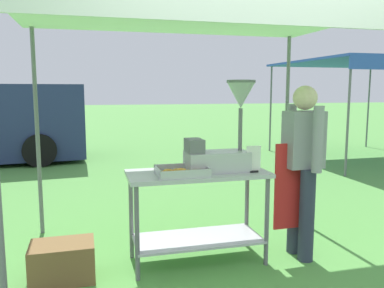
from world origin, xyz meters
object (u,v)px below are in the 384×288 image
at_px(neighbour_tent, 365,64).
at_px(menu_sign, 253,161).
at_px(donut_tray, 181,172).
at_px(donut_fryer, 223,138).
at_px(vendor, 302,163).
at_px(stall_canopy, 195,19).
at_px(supply_crate, 63,261).
at_px(donut_cart, 198,198).

bearing_deg(neighbour_tent, menu_sign, -135.53).
xyz_separation_m(donut_tray, donut_fryer, (0.41, 0.08, 0.27)).
bearing_deg(vendor, stall_canopy, 166.51).
bearing_deg(neighbour_tent, vendor, -132.36).
relative_size(menu_sign, supply_crate, 0.46).
xyz_separation_m(donut_cart, vendor, (0.96, -0.13, 0.30)).
distance_m(stall_canopy, donut_tray, 1.35).
bearing_deg(menu_sign, donut_cart, 163.29).
bearing_deg(stall_canopy, neighbour_tent, 40.09).
bearing_deg(menu_sign, stall_canopy, 153.13).
bearing_deg(menu_sign, neighbour_tent, 44.47).
height_order(donut_tray, vendor, vendor).
bearing_deg(donut_fryer, menu_sign, -25.99).
relative_size(donut_cart, neighbour_tent, 0.37).
relative_size(donut_tray, menu_sign, 1.82).
bearing_deg(vendor, donut_cart, 172.14).
distance_m(donut_cart, donut_fryer, 0.58).
relative_size(donut_fryer, vendor, 0.51).
relative_size(stall_canopy, donut_fryer, 3.85).
relative_size(donut_fryer, supply_crate, 1.56).
xyz_separation_m(donut_tray, menu_sign, (0.65, -0.04, 0.08)).
xyz_separation_m(donut_cart, donut_fryer, (0.23, -0.02, 0.54)).
height_order(donut_fryer, vendor, donut_fryer).
xyz_separation_m(donut_fryer, neighbour_tent, (4.83, 4.38, 1.01)).
xyz_separation_m(stall_canopy, vendor, (0.96, -0.23, -1.28)).
height_order(donut_cart, supply_crate, donut_cart).
bearing_deg(menu_sign, supply_crate, 177.46).
distance_m(donut_cart, donut_tray, 0.33).
bearing_deg(vendor, donut_fryer, 171.46).
distance_m(stall_canopy, donut_cart, 1.59).
height_order(donut_tray, neighbour_tent, neighbour_tent).
bearing_deg(donut_cart, neighbour_tent, 40.73).
height_order(stall_canopy, menu_sign, stall_canopy).
bearing_deg(donut_fryer, donut_cart, 174.35).
height_order(donut_cart, donut_fryer, donut_fryer).
xyz_separation_m(vendor, neighbour_tent, (4.09, 4.49, 1.25)).
height_order(donut_fryer, supply_crate, donut_fryer).
distance_m(donut_tray, donut_fryer, 0.50).
xyz_separation_m(supply_crate, neighbour_tent, (6.24, 4.42, 1.99)).
bearing_deg(vendor, neighbour_tent, 47.64).
xyz_separation_m(stall_canopy, donut_cart, (0.00, -0.10, -1.58)).
bearing_deg(stall_canopy, donut_cart, -90.00).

